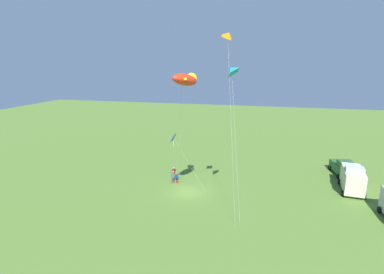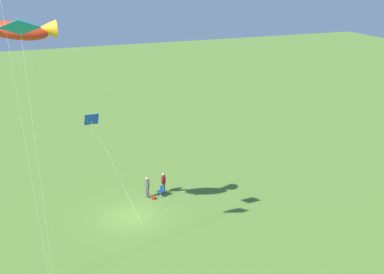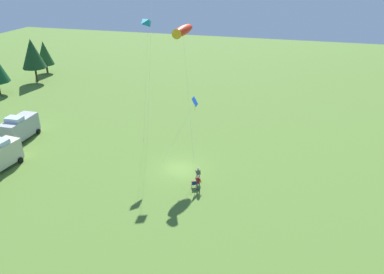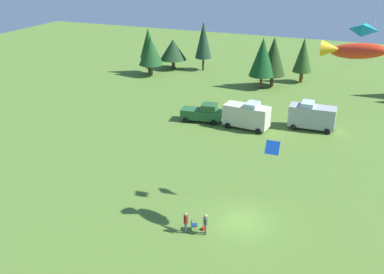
{
  "view_description": "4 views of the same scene",
  "coord_description": "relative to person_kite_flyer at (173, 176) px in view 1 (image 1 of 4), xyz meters",
  "views": [
    {
      "loc": [
        33.16,
        8.82,
        15.49
      ],
      "look_at": [
        -4.84,
        -0.8,
        5.8
      ],
      "focal_mm": 28.0,
      "sensor_mm": 36.0,
      "label": 1
    },
    {
      "loc": [
        8.73,
        34.58,
        18.09
      ],
      "look_at": [
        -4.37,
        1.28,
        6.05
      ],
      "focal_mm": 50.0,
      "sensor_mm": 36.0,
      "label": 2
    },
    {
      "loc": [
        -34.82,
        -10.89,
        21.32
      ],
      "look_at": [
        -1.78,
        -1.93,
        5.04
      ],
      "focal_mm": 35.0,
      "sensor_mm": 36.0,
      "label": 3
    },
    {
      "loc": [
        7.83,
        -29.74,
        20.4
      ],
      "look_at": [
        -4.82,
        1.12,
        6.16
      ],
      "focal_mm": 42.0,
      "sensor_mm": 36.0,
      "label": 4
    }
  ],
  "objects": [
    {
      "name": "ground_plane",
      "position": [
        2.13,
        2.7,
        -1.02
      ],
      "size": [
        160.0,
        160.0,
        0.0
      ],
      "primitive_type": "plane",
      "color": "#52752D"
    },
    {
      "name": "person_kite_flyer",
      "position": [
        0.0,
        0.0,
        0.0
      ],
      "size": [
        0.43,
        0.59,
        1.74
      ],
      "rotation": [
        0.0,
        0.0,
        0.33
      ],
      "color": "brown",
      "rests_on": "ground"
    },
    {
      "name": "van_camper_beige",
      "position": [
        -3.12,
        22.25,
        0.62
      ],
      "size": [
        5.6,
        3.06,
        3.34
      ],
      "rotation": [
        0.0,
        0.0,
        -0.1
      ],
      "color": "beige",
      "rests_on": "ground"
    },
    {
      "name": "kite_delta_teal",
      "position": [
        8.9,
        8.23,
        13.81
      ],
      "size": [
        1.74,
        2.07,
        15.37
      ],
      "color": "teal",
      "rests_on": "ground"
    },
    {
      "name": "person_spectator",
      "position": [
        -1.47,
        -0.38,
        0.0
      ],
      "size": [
        0.38,
        0.65,
        1.74
      ],
      "rotation": [
        0.0,
        0.0,
        0.12
      ],
      "color": "#3A4744",
      "rests_on": "ground"
    },
    {
      "name": "kite_delta_orange",
      "position": [
        9.85,
        8.18,
        16.6
      ],
      "size": [
        1.82,
        1.62,
        18.05
      ],
      "color": "orange",
      "rests_on": "ground"
    },
    {
      "name": "backpack_on_grass",
      "position": [
        -0.35,
        0.46,
        -0.91
      ],
      "size": [
        0.32,
        0.38,
        0.22
      ],
      "primitive_type": "cube",
      "rotation": [
        0.0,
        0.0,
        1.22
      ],
      "color": "#B21A11",
      "rests_on": "ground"
    },
    {
      "name": "kite_large_fish",
      "position": [
        8.53,
        4.19,
        13.01
      ],
      "size": [
        11.05,
        5.06,
        14.81
      ],
      "color": "red",
      "rests_on": "ground"
    },
    {
      "name": "folding_chair",
      "position": [
        -1.1,
        0.16,
        -0.53
      ],
      "size": [
        0.64,
        0.64,
        0.82
      ],
      "rotation": [
        0.0,
        0.0,
        0.46
      ],
      "color": "navy",
      "rests_on": "ground"
    },
    {
      "name": "truck_green_flatbed",
      "position": [
        -8.84,
        22.39,
        0.08
      ],
      "size": [
        5.22,
        2.95,
        2.34
      ],
      "rotation": [
        0.0,
        0.0,
        0.13
      ],
      "color": "#255B2D",
      "rests_on": "ground"
    },
    {
      "name": "kite_diamond_blue",
      "position": [
        4.29,
        1.59,
        6.19
      ],
      "size": [
        3.1,
        3.57,
        7.82
      ],
      "color": "blue",
      "rests_on": "ground"
    }
  ]
}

